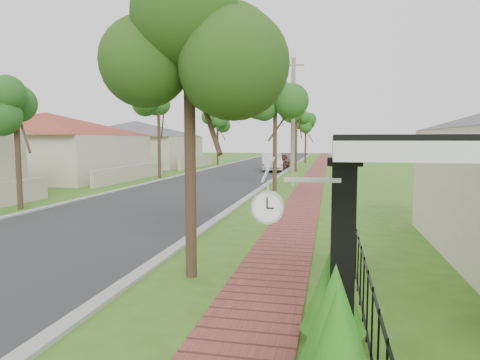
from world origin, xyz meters
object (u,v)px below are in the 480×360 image
Objects in this scene: utility_pole at (293,122)px; station_clock at (271,205)px; parked_car_red at (277,161)px; near_tree at (189,56)px; porch_post at (342,267)px; parked_car_white at (272,162)px.

station_clock is at bearing -85.77° from utility_pole.
utility_pole is (2.62, -14.40, 2.99)m from parked_car_red.
near_tree is at bearing -80.24° from parked_car_red.
station_clock is (-0.86, -0.40, 0.83)m from porch_post.
parked_car_red is at bearing 98.33° from porch_post.
station_clock is (4.09, -34.13, 1.22)m from parked_car_red.
parked_car_white reaches higher than parked_car_red.
utility_pole is at bearing -73.74° from parked_car_red.
porch_post is at bearing -41.25° from near_tree.
utility_pole reaches higher than station_clock.
utility_pole reaches higher than near_tree.
parked_car_red is at bearing 75.71° from parked_car_white.
porch_post is 4.96m from near_tree.
near_tree is 0.74× the size of utility_pole.
porch_post is 0.34× the size of utility_pole.
porch_post is 31.49m from parked_car_white.
utility_pole is 19.87m from station_clock.
parked_car_red is 0.59× the size of utility_pole.
parked_car_white is (-5.13, 31.07, -0.34)m from porch_post.
parked_car_white is (-0.19, -2.66, 0.05)m from parked_car_red.
parked_car_red is at bearing 100.33° from utility_pole.
utility_pole is 6.96× the size of station_clock.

